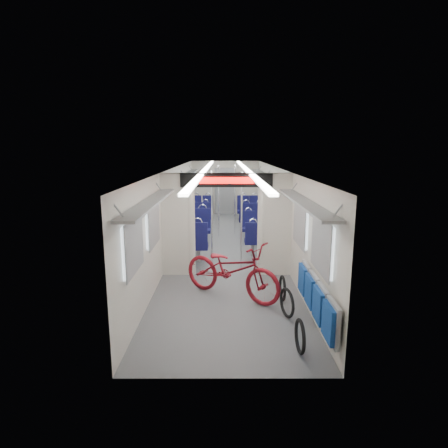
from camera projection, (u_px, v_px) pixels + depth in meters
name	position (u px, v px, depth m)	size (l,w,h in m)	color
carriage	(226.00, 199.00, 10.00)	(12.00, 12.02, 2.31)	#515456
bicycle	(231.00, 269.00, 7.15)	(0.73, 2.11, 1.11)	maroon
flip_bench	(316.00, 298.00, 5.72)	(0.12, 2.15, 0.57)	gray
bike_hoop_a	(300.00, 338.00, 5.23)	(0.50, 0.50, 0.05)	black
bike_hoop_b	(287.00, 304.00, 6.34)	(0.52, 0.52, 0.05)	black
bike_hoop_c	(282.00, 289.00, 7.03)	(0.50, 0.50, 0.05)	black
seat_bay_near_left	(192.00, 232.00, 10.30)	(0.96, 2.31, 1.17)	#0E0E3D
seat_bay_near_right	(259.00, 231.00, 10.65)	(0.88, 1.91, 1.05)	#0E0E3D
seat_bay_far_left	(201.00, 210.00, 14.14)	(0.90, 2.01, 1.08)	#0E0E3D
seat_bay_far_right	(251.00, 211.00, 13.72)	(0.93, 2.18, 1.13)	#0E0E3D
stanchion_near_left	(212.00, 218.00, 9.15)	(0.04, 0.04, 2.30)	silver
stanchion_near_right	(241.00, 221.00, 8.75)	(0.04, 0.04, 2.30)	silver
stanchion_far_left	(219.00, 202.00, 11.98)	(0.04, 0.04, 2.30)	silver
stanchion_far_right	(235.00, 200.00, 12.34)	(0.04, 0.04, 2.30)	silver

